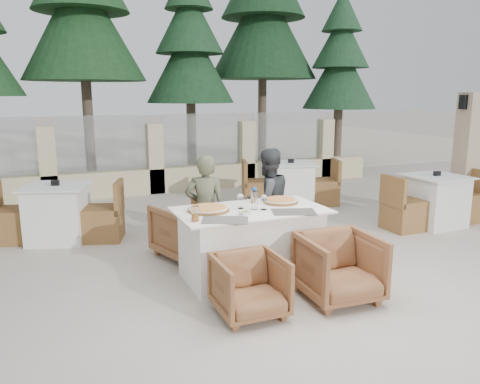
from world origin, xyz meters
name	(u,v)px	position (x,y,z in m)	size (l,w,h in m)	color
ground	(253,275)	(0.00, 0.00, 0.00)	(80.00, 80.00, 0.00)	#BBAF9F
sand_patch	(102,146)	(0.00, 14.00, 0.01)	(30.00, 16.00, 0.01)	beige
perimeter_wall_far	(155,154)	(0.00, 4.80, 0.80)	(10.00, 0.34, 1.60)	beige
lantern_pillar	(466,156)	(4.20, 1.00, 1.00)	(0.34, 0.34, 2.00)	tan
pine_mid_left	(83,38)	(-1.00, 7.50, 3.25)	(2.86, 2.86, 6.50)	#1D4521
pine_centre	(190,72)	(1.50, 7.20, 2.50)	(2.20, 2.20, 5.00)	#1D4424
pine_mid_right	(263,41)	(3.80, 7.80, 3.40)	(2.99, 2.99, 6.80)	#183B1F
pine_far_right	(339,83)	(5.50, 6.50, 2.25)	(1.98, 1.98, 4.50)	#1F4729
dining_table	(251,244)	(-0.05, -0.05, 0.39)	(1.60, 0.90, 0.77)	white
placemat_near_left	(225,220)	(-0.46, -0.35, 0.77)	(0.45, 0.30, 0.00)	#625B54
placemat_near_right	(294,212)	(0.31, -0.33, 0.77)	(0.45, 0.30, 0.00)	#504C44
pizza_left	(209,209)	(-0.49, 0.05, 0.80)	(0.44, 0.44, 0.06)	#CB511B
pizza_right	(280,201)	(0.38, 0.10, 0.80)	(0.39, 0.39, 0.05)	#D64E1D
water_bottle	(254,199)	(-0.02, -0.07, 0.89)	(0.07, 0.07, 0.24)	#B0D2E7
wine_glass_centre	(240,200)	(-0.14, 0.02, 0.86)	(0.08, 0.08, 0.18)	silver
wine_glass_near	(264,201)	(0.07, -0.12, 0.86)	(0.08, 0.08, 0.18)	silver
beer_glass_left	(195,214)	(-0.74, -0.27, 0.84)	(0.07, 0.07, 0.15)	orange
beer_glass_right	(254,196)	(0.12, 0.24, 0.85)	(0.08, 0.08, 0.15)	orange
olive_dish	(245,213)	(-0.20, -0.24, 0.79)	(0.11, 0.11, 0.04)	silver
armchair_far_left	(187,230)	(-0.49, 0.90, 0.33)	(0.71, 0.73, 0.66)	brown
armchair_far_right	(262,226)	(0.51, 0.86, 0.28)	(0.60, 0.62, 0.56)	#976137
armchair_near_left	(250,286)	(-0.42, -0.86, 0.28)	(0.60, 0.62, 0.56)	brown
armchair_near_right	(339,267)	(0.52, -0.89, 0.33)	(0.70, 0.72, 0.66)	brown
diner_left	(205,210)	(-0.36, 0.57, 0.65)	(0.48, 0.31, 1.31)	#52533C
diner_right	(267,201)	(0.48, 0.63, 0.66)	(0.64, 0.50, 1.33)	#393B3E
bg_table_a	(58,213)	(-1.94, 2.17, 0.39)	(1.64, 0.82, 0.77)	white
bg_table_b	(290,184)	(2.00, 2.79, 0.39)	(1.64, 0.82, 0.77)	white
bg_table_c	(435,201)	(3.38, 0.77, 0.39)	(1.64, 0.82, 0.77)	silver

